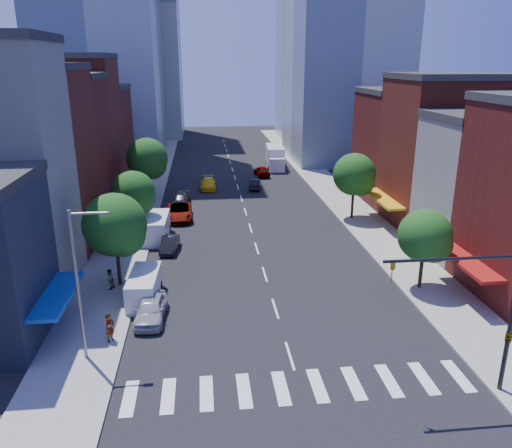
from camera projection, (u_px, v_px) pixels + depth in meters
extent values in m
plane|color=black|center=(290.00, 356.00, 29.72)|extent=(220.00, 220.00, 0.00)
cube|color=gray|center=(145.00, 193.00, 66.20)|extent=(5.00, 120.00, 0.15)
cube|color=gray|center=(329.00, 188.00, 68.77)|extent=(5.00, 120.00, 0.15)
cube|color=silver|center=(299.00, 387.00, 26.89)|extent=(19.00, 3.00, 0.01)
cube|color=maroon|center=(20.00, 164.00, 44.43)|extent=(12.00, 9.00, 16.00)
cube|color=#551615|center=(48.00, 153.00, 52.62)|extent=(12.00, 8.00, 15.00)
cube|color=maroon|center=(67.00, 132.00, 60.34)|extent=(12.00, 9.00, 17.00)
cube|color=#551615|center=(86.00, 137.00, 69.93)|extent=(12.00, 10.00, 13.00)
cube|color=#B3AFA6|center=(496.00, 188.00, 44.19)|extent=(12.00, 8.00, 12.00)
cube|color=maroon|center=(449.00, 153.00, 52.22)|extent=(12.00, 10.00, 15.00)
cube|color=#551615|center=(410.00, 147.00, 61.98)|extent=(12.00, 10.00, 13.00)
cube|color=#9EA5AD|center=(136.00, 7.00, 108.89)|extent=(18.00, 18.00, 56.00)
cylinder|color=black|center=(511.00, 322.00, 25.26)|extent=(0.24, 0.24, 8.00)
cylinder|color=black|center=(454.00, 259.00, 23.78)|extent=(7.00, 0.16, 0.16)
imported|color=gold|center=(392.00, 273.00, 23.66)|extent=(0.22, 0.18, 1.10)
imported|color=gold|center=(509.00, 336.00, 25.51)|extent=(0.48, 2.24, 0.90)
cylinder|color=slate|center=(78.00, 287.00, 27.98)|extent=(0.20, 0.20, 9.00)
cylinder|color=slate|center=(88.00, 213.00, 26.75)|extent=(2.00, 0.14, 0.14)
cube|color=slate|center=(105.00, 214.00, 26.86)|extent=(0.50, 0.25, 0.18)
cylinder|color=black|center=(118.00, 261.00, 38.27)|extent=(0.28, 0.28, 3.92)
sphere|color=#1F4E16|center=(115.00, 225.00, 37.36)|extent=(4.80, 4.80, 4.80)
sphere|color=#1F4E16|center=(123.00, 234.00, 37.35)|extent=(3.36, 3.36, 3.36)
cylinder|color=black|center=(135.00, 220.00, 48.71)|extent=(0.28, 0.28, 3.64)
sphere|color=#1F4E16|center=(133.00, 193.00, 47.86)|extent=(4.20, 4.20, 4.20)
sphere|color=#1F4E16|center=(140.00, 200.00, 47.84)|extent=(2.94, 2.94, 2.94)
cylinder|color=black|center=(149.00, 184.00, 61.85)|extent=(0.28, 0.28, 4.20)
sphere|color=#1F4E16|center=(147.00, 158.00, 60.86)|extent=(5.00, 5.00, 5.00)
sphere|color=#1F4E16|center=(152.00, 165.00, 60.88)|extent=(3.50, 3.50, 3.50)
cylinder|color=black|center=(421.00, 267.00, 37.89)|extent=(0.28, 0.28, 3.36)
sphere|color=#1F4E16|center=(425.00, 236.00, 37.11)|extent=(4.00, 4.00, 4.00)
sphere|color=#1F4E16|center=(433.00, 244.00, 37.07)|extent=(2.80, 2.80, 2.80)
cylinder|color=black|center=(353.00, 201.00, 54.81)|extent=(0.28, 0.28, 3.92)
sphere|color=#1F4E16|center=(354.00, 174.00, 53.90)|extent=(4.60, 4.60, 4.60)
sphere|color=#1F4E16|center=(360.00, 181.00, 53.89)|extent=(3.22, 3.22, 3.22)
imported|color=#A7A8AC|center=(151.00, 309.00, 33.66)|extent=(2.15, 4.79, 1.60)
imported|color=black|center=(170.00, 244.00, 45.95)|extent=(1.76, 4.15, 1.33)
imported|color=#999999|center=(180.00, 212.00, 55.13)|extent=(2.91, 5.99, 1.64)
imported|color=black|center=(181.00, 200.00, 60.68)|extent=(2.35, 4.67, 1.30)
cube|color=silver|center=(144.00, 287.00, 36.27)|extent=(2.22, 5.07, 2.09)
cube|color=black|center=(140.00, 295.00, 34.39)|extent=(1.89, 1.08, 0.90)
cylinder|color=black|center=(128.00, 307.00, 34.83)|extent=(0.28, 0.77, 0.76)
cylinder|color=black|center=(154.00, 307.00, 34.94)|extent=(0.28, 0.77, 0.76)
cylinder|color=black|center=(136.00, 286.00, 38.04)|extent=(0.28, 0.77, 0.76)
cylinder|color=black|center=(160.00, 286.00, 38.15)|extent=(0.28, 0.77, 0.76)
cube|color=white|center=(156.00, 228.00, 48.79)|extent=(2.43, 5.67, 2.35)
cube|color=black|center=(154.00, 232.00, 46.67)|extent=(2.11, 1.19, 1.01)
cylinder|color=black|center=(144.00, 242.00, 47.16)|extent=(0.31, 0.86, 0.85)
cylinder|color=black|center=(165.00, 242.00, 47.30)|extent=(0.31, 0.86, 0.85)
cylinder|color=black|center=(149.00, 229.00, 50.77)|extent=(0.31, 0.86, 0.85)
cylinder|color=black|center=(169.00, 229.00, 50.91)|extent=(0.31, 0.86, 0.85)
imported|color=yellow|center=(208.00, 184.00, 68.28)|extent=(2.14, 5.08, 1.46)
imported|color=black|center=(255.00, 184.00, 68.28)|extent=(1.99, 4.28, 1.36)
imported|color=#999999|center=(262.00, 171.00, 75.76)|extent=(2.29, 4.75, 1.56)
cube|color=silver|center=(275.00, 157.00, 81.86)|extent=(3.09, 7.25, 3.49)
cube|color=silver|center=(277.00, 165.00, 78.09)|extent=(2.53, 2.12, 2.18)
cylinder|color=black|center=(269.00, 168.00, 79.09)|extent=(0.39, 1.00, 0.98)
cylinder|color=black|center=(284.00, 168.00, 79.19)|extent=(0.39, 1.00, 0.98)
cylinder|color=black|center=(267.00, 162.00, 83.75)|extent=(0.39, 1.00, 0.98)
cylinder|color=black|center=(281.00, 162.00, 83.85)|extent=(0.39, 1.00, 0.98)
imported|color=#999999|center=(110.00, 328.00, 30.75)|extent=(0.74, 0.80, 1.84)
imported|color=#999999|center=(110.00, 279.00, 37.83)|extent=(0.89, 0.97, 1.60)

